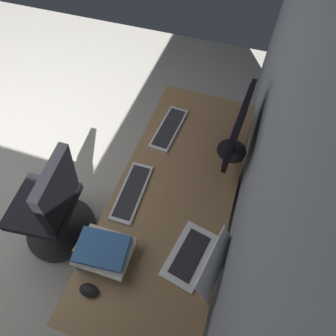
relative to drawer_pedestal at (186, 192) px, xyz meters
name	(u,v)px	position (x,y,z in m)	size (l,w,h in m)	color
wall_back	(273,157)	(0.24, 0.41, 0.95)	(4.59, 0.10, 2.60)	#8C939E
desk	(175,195)	(0.21, -0.03, 0.31)	(1.82, 0.72, 0.73)	#936D47
drawer_pedestal	(186,192)	(0.00, 0.00, 0.00)	(0.40, 0.51, 0.69)	#936D47
monitor_primary	(238,128)	(-0.20, 0.24, 0.62)	(0.54, 0.20, 0.41)	black
laptop_leftmost	(200,258)	(0.59, 0.23, 0.43)	(0.39, 0.34, 0.19)	white
keyboard_main	(132,192)	(0.32, -0.28, 0.39)	(0.42, 0.15, 0.02)	silver
keyboard_spare	(169,128)	(-0.25, -0.22, 0.39)	(0.43, 0.17, 0.02)	silver
mouse_main	(89,290)	(0.92, -0.26, 0.40)	(0.06, 0.10, 0.03)	black
book_stack_near	(104,251)	(0.72, -0.26, 0.44)	(0.24, 0.32, 0.12)	#38669E
office_chair	(53,208)	(0.48, -0.85, 0.11)	(0.56, 0.58, 0.97)	black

